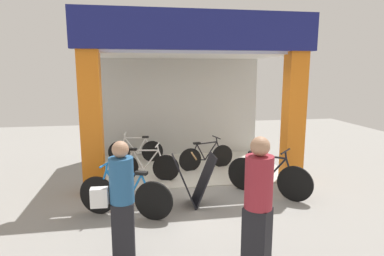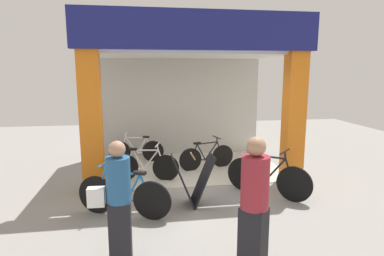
{
  "view_description": "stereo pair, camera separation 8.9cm",
  "coord_description": "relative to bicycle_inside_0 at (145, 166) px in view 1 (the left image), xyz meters",
  "views": [
    {
      "loc": [
        -1.22,
        -6.43,
        2.44
      ],
      "look_at": [
        0.0,
        0.71,
        1.15
      ],
      "focal_mm": 30.46,
      "sensor_mm": 36.0,
      "label": 1
    },
    {
      "loc": [
        -1.13,
        -6.45,
        2.44
      ],
      "look_at": [
        0.0,
        0.71,
        1.15
      ],
      "focal_mm": 30.46,
      "sensor_mm": 36.0,
      "label": 2
    }
  ],
  "objects": [
    {
      "name": "pedestrian_1",
      "position": [
        1.2,
        -3.71,
        0.55
      ],
      "size": [
        0.46,
        0.46,
        1.72
      ],
      "color": "black",
      "rests_on": "ground"
    },
    {
      "name": "bicycle_inside_2",
      "position": [
        1.52,
        0.6,
        -0.01
      ],
      "size": [
        1.43,
        0.45,
        0.8
      ],
      "color": "black",
      "rests_on": "ground"
    },
    {
      "name": "pedestrian_0",
      "position": [
        -0.38,
        -3.16,
        0.48
      ],
      "size": [
        0.54,
        0.31,
        1.6
      ],
      "color": "black",
      "rests_on": "ground"
    },
    {
      "name": "bicycle_parked_0",
      "position": [
        -0.38,
        -1.79,
        0.04
      ],
      "size": [
        1.56,
        0.71,
        0.92
      ],
      "color": "black",
      "rests_on": "ground"
    },
    {
      "name": "bicycle_parked_1",
      "position": [
        2.35,
        -1.29,
        0.05
      ],
      "size": [
        1.29,
        1.23,
        0.95
      ],
      "color": "black",
      "rests_on": "ground"
    },
    {
      "name": "ground_plane",
      "position": [
        1.07,
        -0.63,
        -0.33
      ],
      "size": [
        17.15,
        17.15,
        0.0
      ],
      "primitive_type": "plane",
      "color": "gray",
      "rests_on": "ground"
    },
    {
      "name": "sandwich_board_sign",
      "position": [
        0.83,
        -1.51,
        0.14
      ],
      "size": [
        0.77,
        0.49,
        0.95
      ],
      "color": "black",
      "rests_on": "ground"
    },
    {
      "name": "bicycle_inside_1",
      "position": [
        -0.21,
        1.53,
        -0.01
      ],
      "size": [
        1.46,
        0.4,
        0.8
      ],
      "color": "black",
      "rests_on": "ground"
    },
    {
      "name": "shop_facade",
      "position": [
        1.07,
        0.76,
        1.56
      ],
      "size": [
        4.77,
        3.14,
        3.57
      ],
      "color": "beige",
      "rests_on": "ground"
    },
    {
      "name": "bicycle_inside_0",
      "position": [
        0.0,
        0.0,
        0.0
      ],
      "size": [
        1.48,
        0.47,
        0.83
      ],
      "color": "black",
      "rests_on": "ground"
    }
  ]
}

